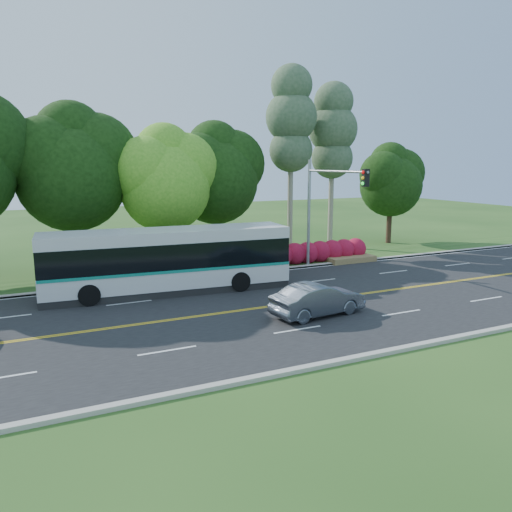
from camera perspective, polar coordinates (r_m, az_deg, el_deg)
name	(u,v)px	position (r m, az deg, el deg)	size (l,w,h in m)	color
ground	(270,307)	(24.06, 1.62, -5.82)	(120.00, 120.00, 0.00)	#254918
road	(270,307)	(24.06, 1.62, -5.79)	(60.00, 14.00, 0.02)	black
curb_north	(217,275)	(30.38, -4.48, -2.21)	(60.00, 0.30, 0.15)	#ADA79C
curb_south	(362,357)	(18.30, 11.98, -11.22)	(60.00, 0.30, 0.15)	#ADA79C
grass_verge	(207,270)	(32.09, -5.66, -1.58)	(60.00, 4.00, 0.10)	#254918
lane_markings	(268,307)	(24.01, 1.42, -5.79)	(57.60, 13.82, 0.00)	gold
tree_row	(110,164)	(33.13, -16.31, 10.07)	(44.70, 9.10, 13.84)	black
bougainvillea_hedge	(310,253)	(34.25, 6.20, 0.33)	(9.50, 2.25, 1.50)	maroon
traffic_signal	(325,198)	(31.09, 7.90, 6.59)	(0.42, 6.10, 7.00)	#919399
transit_bus	(168,261)	(26.74, -10.04, -0.60)	(12.98, 3.71, 3.35)	silver
sedan	(318,300)	(22.66, 7.08, -4.96)	(1.55, 4.44, 1.46)	#545B65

